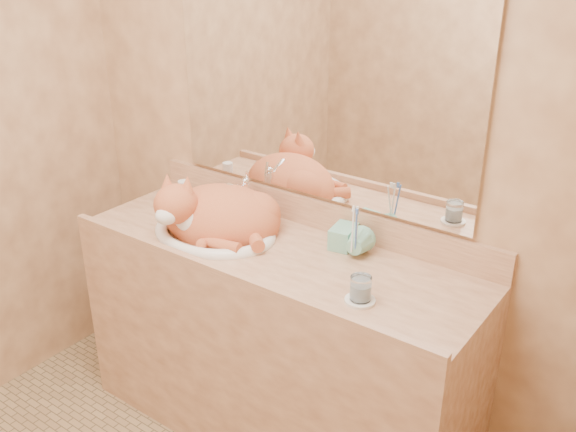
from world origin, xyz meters
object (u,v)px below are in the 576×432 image
Objects in this scene: cat at (216,213)px; soap_dispenser at (338,231)px; toothbrush_cup at (354,249)px; vanity_counter at (276,345)px; sink_basin at (214,215)px; water_glass at (361,288)px.

cat is 2.59× the size of soap_dispenser.
cat is 4.61× the size of toothbrush_cup.
vanity_counter is 0.58m from sink_basin.
cat is at bearing -174.89° from soap_dispenser.
cat is at bearing 97.37° from sink_basin.
sink_basin is 6.21× the size of water_glass.
cat reaches higher than water_glass.
cat is 0.50m from soap_dispenser.
water_glass is at bearing -54.67° from toothbrush_cup.
sink_basin is 0.50m from soap_dispenser.
soap_dispenser reaches higher than vanity_counter.
sink_basin is 4.93× the size of toothbrush_cup.
sink_basin is at bearing -175.92° from vanity_counter.
vanity_counter is at bearing 1.30° from sink_basin.
cat is at bearing -178.89° from vanity_counter.
sink_basin is 0.57m from toothbrush_cup.
sink_basin is 0.73m from water_glass.
water_glass is (0.72, -0.10, -0.03)m from sink_basin.
sink_basin is at bearing -173.20° from soap_dispenser.
vanity_counter is 8.80× the size of soap_dispenser.
vanity_counter is 3.18× the size of sink_basin.
soap_dispenser reaches higher than sink_basin.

